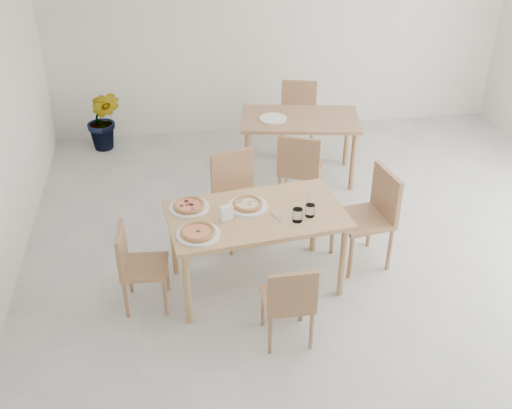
{
  "coord_description": "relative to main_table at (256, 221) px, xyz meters",
  "views": [
    {
      "loc": [
        -1.5,
        -4.08,
        3.44
      ],
      "look_at": [
        -0.84,
        0.13,
        0.83
      ],
      "focal_mm": 42.0,
      "sensor_mm": 36.0,
      "label": 1
    }
  ],
  "objects": [
    {
      "name": "main_table",
      "position": [
        0.0,
        0.0,
        0.0
      ],
      "size": [
        1.57,
        1.01,
        0.75
      ],
      "rotation": [
        0.0,
        0.0,
        0.12
      ],
      "color": "tan",
      "rests_on": "ground"
    },
    {
      "name": "chair_south",
      "position": [
        0.14,
        -0.78,
        -0.22
      ],
      "size": [
        0.38,
        0.38,
        0.77
      ],
      "rotation": [
        0.0,
        0.0,
        3.15
      ],
      "color": "#A97954",
      "rests_on": "ground"
    },
    {
      "name": "chair_north",
      "position": [
        -0.06,
        0.79,
        -0.15
      ],
      "size": [
        0.55,
        0.55,
        0.9
      ],
      "rotation": [
        0.0,
        0.0,
        0.29
      ],
      "color": "#A97954",
      "rests_on": "ground"
    },
    {
      "name": "chair_west",
      "position": [
        -1.03,
        -0.12,
        -0.22
      ],
      "size": [
        0.41,
        0.41,
        0.77
      ],
      "rotation": [
        0.0,
        0.0,
        1.5
      ],
      "color": "#A97954",
      "rests_on": "ground"
    },
    {
      "name": "chair_east",
      "position": [
        1.11,
        0.19,
        -0.13
      ],
      "size": [
        0.53,
        0.53,
        0.93
      ],
      "rotation": [
        0.0,
        0.0,
        -1.41
      ],
      "color": "#A97954",
      "rests_on": "ground"
    },
    {
      "name": "plate_margherita",
      "position": [
        -0.5,
        -0.26,
        0.09
      ],
      "size": [
        0.35,
        0.35,
        0.02
      ],
      "primitive_type": "cylinder",
      "color": "white",
      "rests_on": "main_table"
    },
    {
      "name": "plate_mushroom",
      "position": [
        -0.06,
        0.1,
        0.09
      ],
      "size": [
        0.34,
        0.34,
        0.02
      ],
      "primitive_type": "cylinder",
      "color": "white",
      "rests_on": "main_table"
    },
    {
      "name": "plate_pepperoni",
      "position": [
        -0.55,
        0.16,
        0.09
      ],
      "size": [
        0.34,
        0.34,
        0.02
      ],
      "primitive_type": "cylinder",
      "color": "white",
      "rests_on": "main_table"
    },
    {
      "name": "pizza_margherita",
      "position": [
        -0.5,
        -0.26,
        0.12
      ],
      "size": [
        0.32,
        0.32,
        0.03
      ],
      "rotation": [
        0.0,
        0.0,
        0.16
      ],
      "color": "tan",
      "rests_on": "plate_margherita"
    },
    {
      "name": "pizza_mushroom",
      "position": [
        -0.06,
        0.1,
        0.12
      ],
      "size": [
        0.33,
        0.33,
        0.03
      ],
      "rotation": [
        0.0,
        0.0,
        -0.3
      ],
      "color": "tan",
      "rests_on": "plate_mushroom"
    },
    {
      "name": "pizza_pepperoni",
      "position": [
        -0.55,
        0.16,
        0.12
      ],
      "size": [
        0.34,
        0.34,
        0.03
      ],
      "rotation": [
        0.0,
        0.0,
        -0.27
      ],
      "color": "tan",
      "rests_on": "plate_pepperoni"
    },
    {
      "name": "tumbler_a",
      "position": [
        0.32,
        -0.17,
        0.14
      ],
      "size": [
        0.09,
        0.09,
        0.11
      ],
      "primitive_type": "cylinder",
      "color": "white",
      "rests_on": "main_table"
    },
    {
      "name": "tumbler_b",
      "position": [
        0.44,
        -0.11,
        0.14
      ],
      "size": [
        0.08,
        0.08,
        0.11
      ],
      "primitive_type": "cylinder",
      "color": "white",
      "rests_on": "main_table"
    },
    {
      "name": "napkin_holder",
      "position": [
        -0.26,
        -0.07,
        0.15
      ],
      "size": [
        0.13,
        0.1,
        0.13
      ],
      "rotation": [
        0.0,
        0.0,
        0.33
      ],
      "color": "silver",
      "rests_on": "main_table"
    },
    {
      "name": "fork_a",
      "position": [
        0.16,
        -0.1,
        0.09
      ],
      "size": [
        0.06,
        0.16,
        0.01
      ],
      "primitive_type": "cube",
      "rotation": [
        0.0,
        0.0,
        0.29
      ],
      "color": "silver",
      "rests_on": "main_table"
    },
    {
      "name": "fork_b",
      "position": [
        0.5,
        0.16,
        0.09
      ],
      "size": [
        0.03,
        0.17,
        0.01
      ],
      "primitive_type": "cube",
      "rotation": [
        0.0,
        0.0,
        -0.1
      ],
      "color": "silver",
      "rests_on": "main_table"
    },
    {
      "name": "second_table",
      "position": [
        0.8,
        1.92,
        -0.01
      ],
      "size": [
        1.43,
        0.97,
        0.75
      ],
      "rotation": [
        0.0,
        0.0,
        -0.17
      ],
      "color": "#A97954",
      "rests_on": "ground"
    },
    {
      "name": "chair_back_s",
      "position": [
        0.65,
        1.2,
        -0.15
      ],
      "size": [
        0.57,
        0.57,
        0.89
      ],
      "rotation": [
        0.0,
        0.0,
        2.76
      ],
      "color": "#A97954",
      "rests_on": "ground"
    },
    {
      "name": "chair_back_n",
      "position": [
        0.94,
        2.61,
        -0.15
      ],
      "size": [
        0.54,
        0.54,
        0.89
      ],
      "rotation": [
        0.0,
        0.0,
        -0.27
      ],
      "color": "#A97954",
      "rests_on": "ground"
    },
    {
      "name": "plate_empty",
      "position": [
        0.49,
        1.92,
        0.09
      ],
      "size": [
        0.3,
        0.3,
        0.02
      ],
      "primitive_type": "cylinder",
      "color": "white",
      "rests_on": "second_table"
    },
    {
      "name": "potted_plant",
      "position": [
        -1.48,
        3.02,
        -0.27
      ],
      "size": [
        0.5,
        0.44,
        0.8
      ],
      "primitive_type": "imported",
      "rotation": [
        0.0,
        0.0,
        -0.21
      ],
      "color": "#327021",
      "rests_on": "ground"
    }
  ]
}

